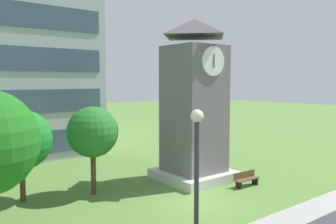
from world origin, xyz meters
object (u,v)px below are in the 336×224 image
object	(u,v)px
tree_by_building	(21,140)
park_bench	(246,179)
tree_streetside	(93,132)
clock_tower	(194,109)
street_lamp	(197,183)

from	to	relation	value
tree_by_building	park_bench	bearing A→B (deg)	-25.69
park_bench	tree_streetside	world-z (taller)	tree_streetside
clock_tower	tree_streetside	distance (m)	6.61
street_lamp	tree_by_building	distance (m)	11.87
park_bench	tree_by_building	distance (m)	12.96
clock_tower	tree_by_building	bearing A→B (deg)	166.05
tree_streetside	park_bench	bearing A→B (deg)	-28.52
tree_streetside	tree_by_building	bearing A→B (deg)	161.26
street_lamp	tree_streetside	bearing A→B (deg)	79.88
street_lamp	park_bench	bearing A→B (deg)	32.61
tree_by_building	street_lamp	bearing A→B (deg)	-82.30
clock_tower	street_lamp	distance (m)	12.51
street_lamp	clock_tower	bearing A→B (deg)	48.31
clock_tower	street_lamp	xyz separation A→B (m)	(-8.29, -9.31, -1.08)
street_lamp	tree_streetside	size ratio (longest dim) A/B	1.12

